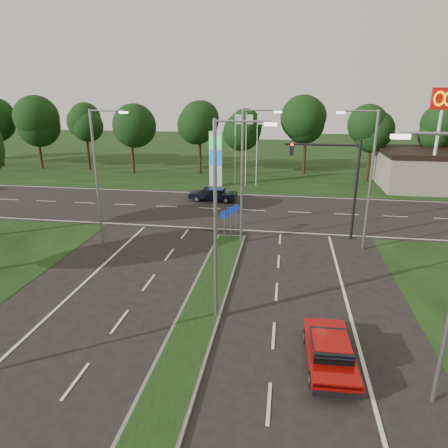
# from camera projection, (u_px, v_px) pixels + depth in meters

# --- Properties ---
(ground) EXTENTS (160.00, 160.00, 0.00)m
(ground) POSITION_uv_depth(u_px,v_px,m) (160.00, 413.00, 13.04)
(ground) COLOR black
(ground) RESTS_ON ground
(verge_far) EXTENTS (160.00, 50.00, 0.02)m
(verge_far) POSITION_uv_depth(u_px,v_px,m) (264.00, 157.00, 64.61)
(verge_far) COLOR black
(verge_far) RESTS_ON ground
(cross_road) EXTENTS (160.00, 12.00, 0.02)m
(cross_road) POSITION_uv_depth(u_px,v_px,m) (242.00, 210.00, 35.54)
(cross_road) COLOR black
(cross_road) RESTS_ON ground
(median_kerb) EXTENTS (2.00, 26.00, 0.12)m
(median_kerb) POSITION_uv_depth(u_px,v_px,m) (189.00, 340.00, 16.77)
(median_kerb) COLOR slate
(median_kerb) RESTS_ON ground
(streetlight_median_near) EXTENTS (2.53, 0.22, 9.00)m
(streetlight_median_near) POSITION_uv_depth(u_px,v_px,m) (220.00, 214.00, 16.92)
(streetlight_median_near) COLOR gray
(streetlight_median_near) RESTS_ON ground
(streetlight_median_far) EXTENTS (2.53, 0.22, 9.00)m
(streetlight_median_far) POSITION_uv_depth(u_px,v_px,m) (245.00, 170.00, 26.29)
(streetlight_median_far) COLOR gray
(streetlight_median_far) RESTS_ON ground
(streetlight_left_far) EXTENTS (2.53, 0.22, 9.00)m
(streetlight_left_far) POSITION_uv_depth(u_px,v_px,m) (99.00, 172.00, 25.79)
(streetlight_left_far) COLOR gray
(streetlight_left_far) RESTS_ON ground
(streetlight_right_far) EXTENTS (2.53, 0.22, 9.00)m
(streetlight_right_far) POSITION_uv_depth(u_px,v_px,m) (368.00, 174.00, 25.14)
(streetlight_right_far) COLOR gray
(streetlight_right_far) RESTS_ON ground
(traffic_signal) EXTENTS (5.10, 0.42, 7.00)m
(traffic_signal) POSITION_uv_depth(u_px,v_px,m) (338.00, 174.00, 27.39)
(traffic_signal) COLOR black
(traffic_signal) RESTS_ON ground
(median_signs) EXTENTS (1.16, 1.76, 2.38)m
(median_signs) POSITION_uv_depth(u_px,v_px,m) (231.00, 217.00, 27.88)
(median_signs) COLOR gray
(median_signs) RESTS_ON ground
(gas_pylon) EXTENTS (5.80, 1.26, 8.00)m
(gas_pylon) POSITION_uv_depth(u_px,v_px,m) (218.00, 157.00, 43.58)
(gas_pylon) COLOR silver
(gas_pylon) RESTS_ON ground
(mcdonalds_sign) EXTENTS (2.20, 0.47, 10.40)m
(mcdonalds_sign) POSITION_uv_depth(u_px,v_px,m) (441.00, 114.00, 37.85)
(mcdonalds_sign) COLOR silver
(mcdonalds_sign) RESTS_ON ground
(treeline_far) EXTENTS (6.00, 6.00, 9.90)m
(treeline_far) POSITION_uv_depth(u_px,v_px,m) (259.00, 119.00, 48.32)
(treeline_far) COLOR black
(treeline_far) RESTS_ON ground
(red_sedan) EXTENTS (1.85, 4.22, 1.14)m
(red_sedan) POSITION_uv_depth(u_px,v_px,m) (330.00, 351.00, 15.17)
(red_sedan) COLOR #940A08
(red_sedan) RESTS_ON ground
(navy_sedan) EXTENTS (4.48, 1.95, 1.22)m
(navy_sedan) POSITION_uv_depth(u_px,v_px,m) (213.00, 194.00, 38.37)
(navy_sedan) COLOR black
(navy_sedan) RESTS_ON ground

